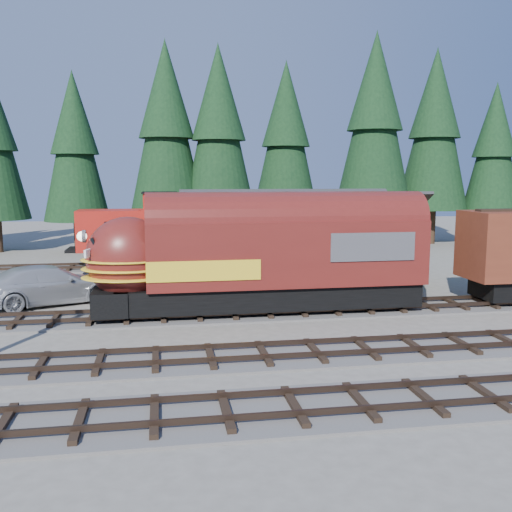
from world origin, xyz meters
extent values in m
plane|color=#6B665B|center=(0.00, 0.00, 0.00)|extent=(120.00, 120.00, 0.00)
cube|color=#4C4947|center=(-10.00, 18.00, 0.04)|extent=(32.00, 3.20, 0.08)
cube|color=#38281E|center=(-10.00, 17.28, 0.25)|extent=(32.00, 0.08, 0.16)
cube|color=#38281E|center=(-10.00, 18.72, 0.25)|extent=(32.00, 0.08, 0.16)
cube|color=gold|center=(0.00, 10.50, 1.70)|extent=(12.00, 6.00, 3.40)
cube|color=gold|center=(0.00, 10.50, 4.12)|extent=(11.88, 3.30, 1.44)
cube|color=white|center=(-6.04, 9.50, 2.20)|extent=(0.06, 2.40, 0.60)
cone|color=black|center=(-13.99, 26.56, 8.37)|extent=(5.10, 5.10, 11.63)
cone|color=black|center=(-6.91, 24.99, 9.67)|extent=(5.90, 5.90, 13.44)
cone|color=black|center=(-2.95, 24.41, 9.50)|extent=(5.80, 5.80, 13.20)
cone|color=black|center=(3.04, 27.47, 9.21)|extent=(5.62, 5.62, 12.79)
cone|color=black|center=(10.61, 26.81, 10.69)|extent=(6.52, 6.52, 14.86)
cone|color=black|center=(16.48, 27.63, 10.12)|extent=(6.18, 6.18, 14.07)
cone|color=black|center=(21.33, 26.08, 8.33)|extent=(5.08, 5.08, 11.57)
cube|color=black|center=(-2.84, 4.00, 0.84)|extent=(13.29, 2.38, 1.03)
cube|color=maroon|center=(-2.10, 4.00, 2.76)|extent=(12.13, 2.80, 2.80)
ellipsoid|color=maroon|center=(-8.91, 4.00, 2.66)|extent=(3.54, 2.74, 3.45)
cube|color=#38383A|center=(1.35, 4.00, 3.08)|extent=(3.73, 2.86, 1.21)
sphere|color=white|center=(-10.75, 4.00, 3.59)|extent=(0.41, 0.41, 0.41)
cube|color=black|center=(-8.44, 18.00, 0.77)|extent=(7.96, 2.05, 0.88)
cube|color=#A91A11|center=(-8.44, 18.00, 2.54)|extent=(8.84, 2.56, 2.65)
cube|color=#A91A11|center=(-7.55, 18.00, 4.40)|extent=(2.12, 1.95, 1.06)
imported|color=black|center=(-8.56, 10.27, 0.83)|extent=(6.19, 3.30, 1.66)
imported|color=#AAADB2|center=(-12.84, 7.66, 0.93)|extent=(6.92, 4.98, 1.86)
camera|label=1|loc=(-7.54, -20.27, 6.07)|focal=40.00mm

